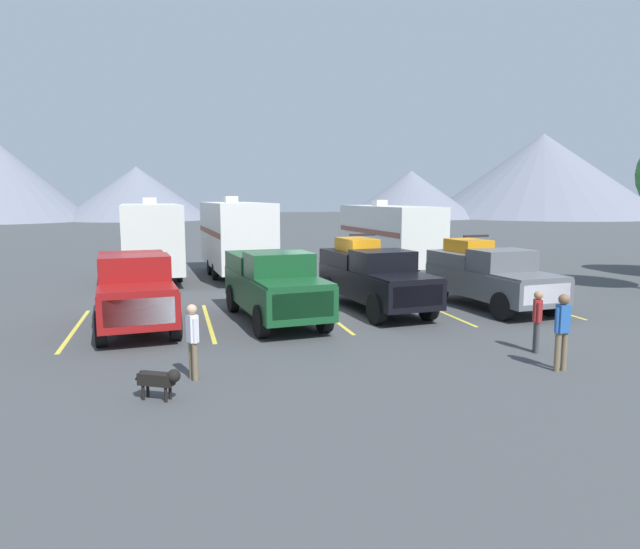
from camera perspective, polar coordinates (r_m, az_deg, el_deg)
ground_plane at (r=18.39m, az=0.74°, el=-4.09°), size 240.00×240.00×0.00m
pickup_truck_a at (r=17.32m, az=-18.23°, el=-1.29°), size 2.56×5.43×2.19m
pickup_truck_b at (r=17.48m, az=-4.74°, el=-0.92°), size 2.56×5.74×2.17m
pickup_truck_c at (r=19.21m, az=5.31°, el=-0.07°), size 2.52×5.86×2.53m
pickup_truck_d at (r=20.39m, az=16.64°, el=0.00°), size 2.61×5.48×2.46m
lot_stripe_a at (r=17.92m, az=-23.51°, el=-5.07°), size 0.12×5.50×0.01m
lot_stripe_b at (r=17.72m, az=-11.21°, el=-4.69°), size 0.12×5.50×0.01m
lot_stripe_c at (r=18.33m, az=0.79°, el=-4.12°), size 0.12×5.50×0.01m
lot_stripe_d at (r=19.67m, az=11.57°, el=-3.45°), size 0.12×5.50×0.01m
lot_stripe_e at (r=21.61m, az=20.69°, el=-2.79°), size 0.12×5.50×0.01m
camper_trailer_a at (r=26.66m, az=-16.67°, el=3.62°), size 2.85×7.57×3.77m
camper_trailer_b at (r=27.27m, az=-8.53°, el=4.02°), size 2.93×8.89×3.83m
camper_trailer_c at (r=29.34m, az=6.94°, el=4.13°), size 2.91×9.18×3.64m
person_a at (r=14.83m, az=21.10°, el=-4.05°), size 0.25×0.32×1.54m
person_b at (r=12.09m, az=-12.75°, el=-6.13°), size 0.26×0.34×1.61m
person_c at (r=13.45m, az=23.29°, el=-4.89°), size 0.38×0.24×1.72m
dog at (r=11.19m, az=-15.78°, el=-10.14°), size 0.86×0.57×0.62m
mountain_ridge at (r=99.10m, az=1.11°, el=9.52°), size 148.50×43.28×15.49m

